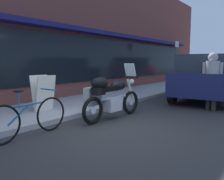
% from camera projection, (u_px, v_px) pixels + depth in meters
% --- Properties ---
extents(ground_plane, '(80.00, 80.00, 0.00)m').
position_uv_depth(ground_plane, '(113.00, 129.00, 4.92)').
color(ground_plane, '#2E2E2E').
extents(storefront_building, '(19.53, 0.90, 5.88)m').
position_uv_depth(storefront_building, '(120.00, 33.00, 11.48)').
color(storefront_building, brown).
rests_on(storefront_building, ground_plane).
extents(sidewalk_curb, '(30.00, 2.45, 0.12)m').
position_uv_depth(sidewalk_curb, '(171.00, 85.00, 13.54)').
color(sidewalk_curb, '#A6A6A6').
rests_on(sidewalk_curb, ground_plane).
extents(touring_motorcycle, '(2.11, 0.75, 1.40)m').
position_uv_depth(touring_motorcycle, '(109.00, 96.00, 5.73)').
color(touring_motorcycle, black).
rests_on(touring_motorcycle, ground_plane).
extents(parked_bicycle, '(1.77, 0.48, 0.95)m').
position_uv_depth(parked_bicycle, '(29.00, 117.00, 4.37)').
color(parked_bicycle, black).
rests_on(parked_bicycle, ground_plane).
extents(parked_minivan, '(4.83, 2.44, 1.69)m').
position_uv_depth(parked_minivan, '(209.00, 76.00, 8.67)').
color(parked_minivan, '#191E4C').
rests_on(parked_minivan, ground_plane).
extents(pedestrian_walking, '(0.45, 0.55, 1.71)m').
position_uv_depth(pedestrian_walking, '(212.00, 74.00, 6.72)').
color(pedestrian_walking, '#252525').
rests_on(pedestrian_walking, ground_plane).
extents(sandwich_board_sign, '(0.55, 0.42, 0.96)m').
position_uv_depth(sandwich_board_sign, '(43.00, 93.00, 6.20)').
color(sandwich_board_sign, silver).
rests_on(sandwich_board_sign, sidewalk_curb).
extents(parking_sign_pole, '(0.44, 0.07, 2.50)m').
position_uv_depth(parking_sign_pole, '(176.00, 59.00, 12.89)').
color(parking_sign_pole, '#59595B').
rests_on(parking_sign_pole, sidewalk_curb).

